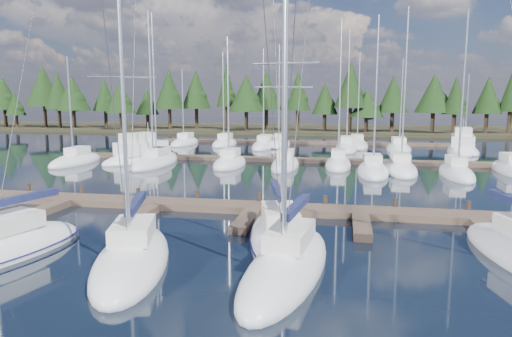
% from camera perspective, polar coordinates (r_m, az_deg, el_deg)
% --- Properties ---
extents(ground, '(260.00, 260.00, 0.00)m').
position_cam_1_polar(ground, '(38.81, 3.44, -1.12)').
color(ground, black).
rests_on(ground, ground).
extents(far_shore, '(220.00, 30.00, 0.60)m').
position_cam_1_polar(far_shore, '(98.24, 8.12, 4.90)').
color(far_shore, '#2D2A19').
rests_on(far_shore, ground).
extents(main_dock, '(44.00, 6.13, 0.90)m').
position_cam_1_polar(main_dock, '(26.54, -0.20, -5.24)').
color(main_dock, brown).
rests_on(main_dock, ground).
extents(back_docks, '(50.00, 21.80, 0.40)m').
position_cam_1_polar(back_docks, '(58.07, 6.02, 2.30)').
color(back_docks, brown).
rests_on(back_docks, ground).
extents(front_sailboat_1, '(4.87, 8.56, 15.88)m').
position_cam_1_polar(front_sailboat_1, '(22.44, -29.07, -8.70)').
color(front_sailboat_1, silver).
rests_on(front_sailboat_1, ground).
extents(front_sailboat_2, '(4.99, 8.73, 13.39)m').
position_cam_1_polar(front_sailboat_2, '(19.12, -15.22, -10.85)').
color(front_sailboat_2, silver).
rests_on(front_sailboat_2, ground).
extents(front_sailboat_3, '(3.68, 9.55, 14.19)m').
position_cam_1_polar(front_sailboat_3, '(17.85, 3.91, -11.97)').
color(front_sailboat_3, silver).
rests_on(front_sailboat_3, ground).
extents(front_sailboat_4, '(5.15, 9.99, 12.84)m').
position_cam_1_polar(front_sailboat_4, '(20.81, 3.15, -8.98)').
color(front_sailboat_4, silver).
rests_on(front_sailboat_4, ground).
extents(back_sailboat_rows, '(44.81, 32.61, 16.12)m').
position_cam_1_polar(back_sailboat_rows, '(53.49, 5.95, 1.83)').
color(back_sailboat_rows, silver).
rests_on(back_sailboat_rows, ground).
extents(motor_yacht_left, '(7.10, 10.54, 5.03)m').
position_cam_1_polar(motor_yacht_left, '(50.39, -14.12, 1.51)').
color(motor_yacht_left, silver).
rests_on(motor_yacht_left, ground).
extents(motor_yacht_right, '(5.38, 10.72, 5.14)m').
position_cam_1_polar(motor_yacht_right, '(62.31, 24.35, 2.33)').
color(motor_yacht_right, silver).
rests_on(motor_yacht_right, ground).
extents(tree_line, '(183.77, 11.68, 13.23)m').
position_cam_1_polar(tree_line, '(88.49, 6.03, 9.13)').
color(tree_line, black).
rests_on(tree_line, far_shore).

